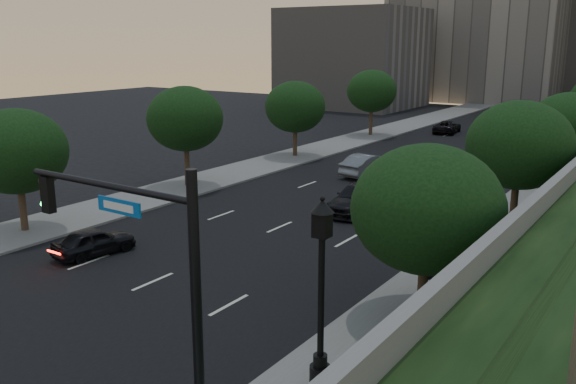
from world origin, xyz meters
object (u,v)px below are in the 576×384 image
Objects in this scene: sedan_mid_left at (368,165)px; pedestrian_b at (432,267)px; street_lamp at (321,302)px; sedan_far_left at (447,127)px; pedestrian_a at (349,379)px; pedestrian_c at (455,257)px; sedan_near_left at (94,242)px; sedan_near_right at (358,198)px; traffic_signal_mast at (161,307)px; sedan_far_right at (499,147)px.

pedestrian_b is (11.63, -17.50, 0.24)m from sedan_mid_left.
sedan_far_left is at bearing 106.08° from street_lamp.
street_lamp is at bearing -10.69° from pedestrian_a.
street_lamp reaches higher than pedestrian_b.
pedestrian_c is (12.04, -16.04, 0.26)m from sedan_mid_left.
pedestrian_a is at bearing 123.84° from sedan_mid_left.
sedan_near_left is 2.31× the size of pedestrian_a.
street_lamp reaches higher than sedan_near_right.
traffic_signal_mast is at bearing 116.14° from sedan_mid_left.
sedan_near_left is 0.70× the size of sedan_near_right.
street_lamp is 1.15× the size of sedan_mid_left.
pedestrian_c is (8.17, -7.20, 0.29)m from sedan_near_right.
sedan_far_right reaches higher than sedan_near_left.
sedan_near_left is 15.92m from pedestrian_c.
sedan_near_left is (-14.26, 3.64, -1.99)m from street_lamp.
traffic_signal_mast is 4.31× the size of pedestrian_a.
sedan_near_left is 16.00m from pedestrian_a.
pedestrian_c is at bearing -147.19° from sedan_near_left.
pedestrian_c is (0.46, 9.71, -1.57)m from street_lamp.
sedan_near_left is at bearing -120.56° from sedan_near_right.
pedestrian_a is (15.44, -4.16, 0.32)m from sedan_near_left.
pedestrian_b is at bearing -52.46° from sedan_near_right.
pedestrian_a is at bearing 52.05° from traffic_signal_mast.
traffic_signal_mast is 3.81× the size of pedestrian_c.
street_lamp is 51.32m from sedan_far_left.
sedan_near_right is 2.93× the size of pedestrian_c.
pedestrian_a reaches higher than sedan_mid_left.
sedan_near_right is at bearing 94.74° from sedan_far_left.
street_lamp is 18.68m from sedan_near_right.
street_lamp is 3.06× the size of pedestrian_c.
sedan_far_right is at bearing -66.81° from pedestrian_a.
pedestrian_b is (1.75, 12.49, -2.63)m from traffic_signal_mast.
pedestrian_a is at bearing -66.18° from sedan_far_right.
sedan_far_right is at bearing 98.76° from street_lamp.
sedan_far_right is at bearing -51.62° from pedestrian_b.
traffic_signal_mast is 4.68m from street_lamp.
sedan_far_left is 2.88× the size of pedestrian_a.
traffic_signal_mast is at bearing 158.28° from sedan_near_left.
sedan_near_right is 19.58m from pedestrian_a.
sedan_mid_left is 2.67× the size of pedestrian_c.
sedan_far_left is 2.61× the size of pedestrian_b.
pedestrian_a is 0.89× the size of pedestrian_c.
street_lamp is 40.31m from sedan_far_right.
pedestrian_c is (14.71, 6.08, 0.43)m from sedan_near_left.
traffic_signal_mast reaches higher than sedan_near_left.
sedan_mid_left is 23.66m from sedan_far_left.
pedestrian_a reaches higher than sedan_far_right.
pedestrian_b reaches higher than sedan_far_right.
sedan_mid_left is at bearing -97.70° from sedan_far_right.
sedan_far_left is (-2.62, 23.52, -0.16)m from sedan_mid_left.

